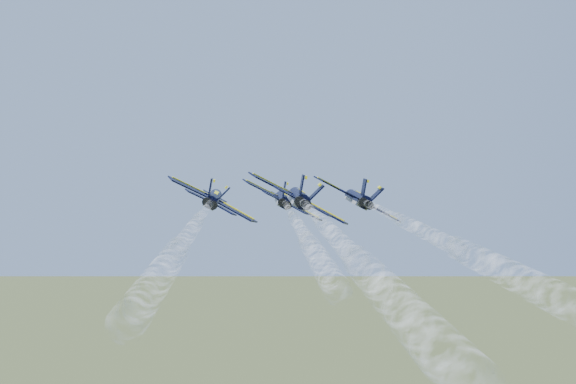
# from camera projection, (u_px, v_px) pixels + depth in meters

# --- Properties ---
(jet_lead) EXTENTS (12.98, 18.92, 6.74)m
(jet_lead) POSITION_uv_depth(u_px,v_px,m) (283.00, 199.00, 117.87)
(jet_lead) COLOR black
(jet_left) EXTENTS (12.98, 18.92, 6.74)m
(jet_left) POSITION_uv_depth(u_px,v_px,m) (213.00, 199.00, 105.60)
(jet_left) COLOR black
(jet_right) EXTENTS (12.98, 18.92, 6.74)m
(jet_right) POSITION_uv_depth(u_px,v_px,m) (357.00, 199.00, 106.90)
(jet_right) COLOR black
(jet_slot) EXTENTS (12.98, 18.92, 6.74)m
(jet_slot) POSITION_uv_depth(u_px,v_px,m) (298.00, 198.00, 93.91)
(jet_slot) COLOR black
(smoke_trail_lead) EXTENTS (13.94, 66.28, 2.44)m
(smoke_trail_lead) POSITION_uv_depth(u_px,v_px,m) (316.00, 195.00, 68.68)
(smoke_trail_lead) COLOR white
(smoke_trail_left) EXTENTS (13.94, 66.28, 2.44)m
(smoke_trail_left) POSITION_uv_depth(u_px,v_px,m) (194.00, 192.00, 56.42)
(smoke_trail_left) COLOR white
(smoke_trail_right) EXTENTS (13.94, 66.28, 2.44)m
(smoke_trail_right) POSITION_uv_depth(u_px,v_px,m) (461.00, 192.00, 57.71)
(smoke_trail_right) COLOR white
(smoke_trail_slot) EXTENTS (13.94, 66.28, 2.44)m
(smoke_trail_slot) POSITION_uv_depth(u_px,v_px,m) (368.00, 188.00, 44.73)
(smoke_trail_slot) COLOR white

